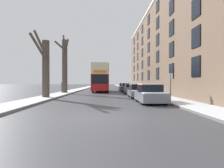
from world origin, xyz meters
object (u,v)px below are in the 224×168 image
(bare_tree_left_0, at_px, (45,66))
(parked_car_1, at_px, (138,91))
(double_decker_bus, at_px, (101,77))
(parked_car_2, at_px, (131,89))
(oncoming_van, at_px, (95,84))
(parked_car_0, at_px, (150,94))
(parked_car_3, at_px, (127,88))
(pedestrian_left_sidewalk, at_px, (63,86))
(parked_car_4, at_px, (124,87))
(bare_tree_left_1, at_px, (65,64))
(street_sign_post, at_px, (171,86))

(bare_tree_left_0, height_order, parked_car_1, bare_tree_left_0)
(double_decker_bus, bearing_deg, parked_car_2, -57.18)
(bare_tree_left_0, xyz_separation_m, parked_car_2, (9.09, 7.66, -2.41))
(parked_car_2, relative_size, oncoming_van, 0.72)
(parked_car_0, xyz_separation_m, oncoming_van, (-6.32, 38.69, 0.50))
(bare_tree_left_0, xyz_separation_m, double_decker_bus, (4.85, 14.23, -0.58))
(parked_car_3, bearing_deg, bare_tree_left_0, -123.53)
(pedestrian_left_sidewalk, bearing_deg, parked_car_4, -162.57)
(bare_tree_left_1, relative_size, parked_car_3, 2.01)
(parked_car_0, relative_size, oncoming_van, 0.77)
(oncoming_van, height_order, street_sign_post, street_sign_post)
(double_decker_bus, xyz_separation_m, parked_car_2, (4.24, -6.58, -1.84))
(bare_tree_left_1, bearing_deg, bare_tree_left_0, -90.27)
(parked_car_3, bearing_deg, parked_car_1, -90.00)
(bare_tree_left_0, distance_m, street_sign_post, 11.61)
(bare_tree_left_1, xyz_separation_m, oncoming_van, (2.73, 26.01, -2.93))
(bare_tree_left_0, bearing_deg, bare_tree_left_1, 89.73)
(bare_tree_left_0, bearing_deg, oncoming_van, 85.41)
(double_decker_bus, distance_m, oncoming_van, 20.44)
(parked_car_4, distance_m, street_sign_post, 24.18)
(parked_car_0, height_order, pedestrian_left_sidewalk, pedestrian_left_sidewalk)
(parked_car_3, bearing_deg, parked_car_4, 90.00)
(bare_tree_left_0, xyz_separation_m, bare_tree_left_1, (0.04, 8.51, 1.03))
(bare_tree_left_0, xyz_separation_m, parked_car_3, (9.09, 13.72, -2.38))
(double_decker_bus, height_order, parked_car_2, double_decker_bus)
(bare_tree_left_0, height_order, street_sign_post, bare_tree_left_0)
(parked_car_3, height_order, street_sign_post, street_sign_post)
(bare_tree_left_0, relative_size, street_sign_post, 2.95)
(parked_car_1, xyz_separation_m, parked_car_2, (-0.00, 6.19, -0.01))
(bare_tree_left_1, height_order, pedestrian_left_sidewalk, bare_tree_left_1)
(parked_car_0, height_order, parked_car_4, parked_car_4)
(double_decker_bus, relative_size, pedestrian_left_sidewalk, 5.59)
(street_sign_post, bearing_deg, parked_car_2, 96.39)
(parked_car_0, bearing_deg, bare_tree_left_0, 155.42)
(bare_tree_left_1, bearing_deg, pedestrian_left_sidewalk, 148.67)
(bare_tree_left_0, xyz_separation_m, parked_car_1, (9.09, 1.47, -2.41))
(bare_tree_left_0, bearing_deg, parked_car_0, -24.58)
(parked_car_3, bearing_deg, parked_car_2, -90.00)
(bare_tree_left_0, height_order, parked_car_3, bare_tree_left_0)
(double_decker_bus, relative_size, parked_car_3, 2.40)
(parked_car_0, bearing_deg, street_sign_post, -20.68)
(bare_tree_left_0, bearing_deg, double_decker_bus, 71.19)
(parked_car_2, bearing_deg, double_decker_bus, 122.82)
(parked_car_4, bearing_deg, parked_car_3, -90.00)
(parked_car_2, bearing_deg, parked_car_0, -90.00)
(parked_car_4, height_order, street_sign_post, street_sign_post)
(double_decker_bus, relative_size, parked_car_0, 2.37)
(parked_car_2, bearing_deg, oncoming_van, 103.23)
(double_decker_bus, bearing_deg, parked_car_0, -77.01)
(oncoming_van, xyz_separation_m, pedestrian_left_sidewalk, (-3.01, -25.84, -0.18))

